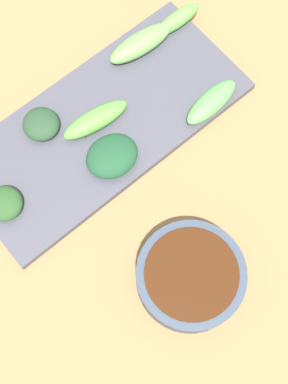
% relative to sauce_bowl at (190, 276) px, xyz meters
% --- Properties ---
extents(tabletop, '(2.10, 2.10, 0.02)m').
position_rel_sauce_bowl_xyz_m(tabletop, '(0.11, -0.04, -0.03)').
color(tabletop, '#967248').
rests_on(tabletop, ground).
extents(sauce_bowl, '(0.13, 0.13, 0.04)m').
position_rel_sauce_bowl_xyz_m(sauce_bowl, '(0.00, 0.00, 0.00)').
color(sauce_bowl, '#374456').
rests_on(sauce_bowl, tabletop).
extents(serving_plate, '(0.17, 0.38, 0.01)m').
position_rel_sauce_bowl_xyz_m(serving_plate, '(0.22, -0.05, -0.02)').
color(serving_plate, '#474854').
rests_on(serving_plate, tabletop).
extents(broccoli_leafy_0, '(0.05, 0.05, 0.02)m').
position_rel_sauce_bowl_xyz_m(broccoli_leafy_0, '(0.26, 0.02, 0.00)').
color(broccoli_leafy_0, '#27452B').
rests_on(broccoli_leafy_0, serving_plate).
extents(broccoli_stalk_1, '(0.02, 0.08, 0.02)m').
position_rel_sauce_bowl_xyz_m(broccoli_stalk_1, '(0.27, -0.22, 0.00)').
color(broccoli_stalk_1, '#66BB4B').
rests_on(broccoli_stalk_1, serving_plate).
extents(broccoli_stalk_2, '(0.04, 0.09, 0.02)m').
position_rel_sauce_bowl_xyz_m(broccoli_stalk_2, '(0.15, -0.17, 0.00)').
color(broccoli_stalk_2, '#5DB254').
rests_on(broccoli_stalk_2, serving_plate).
extents(broccoli_leafy_3, '(0.06, 0.07, 0.02)m').
position_rel_sauce_bowl_xyz_m(broccoli_leafy_3, '(0.17, -0.02, 0.00)').
color(broccoli_leafy_3, '#1D4B2D').
rests_on(broccoli_leafy_3, serving_plate).
extents(broccoli_leafy_4, '(0.05, 0.04, 0.02)m').
position_rel_sauce_bowl_xyz_m(broccoli_leafy_4, '(0.21, 0.11, -0.00)').
color(broccoli_leafy_4, '#2A5027').
rests_on(broccoli_leafy_4, serving_plate).
extents(broccoli_stalk_5, '(0.04, 0.09, 0.02)m').
position_rel_sauce_bowl_xyz_m(broccoli_stalk_5, '(0.23, -0.04, 0.00)').
color(broccoli_stalk_5, '#5DA741').
rests_on(broccoli_stalk_5, serving_plate).
extents(broccoli_stalk_6, '(0.04, 0.10, 0.02)m').
position_rel_sauce_bowl_xyz_m(broccoli_stalk_6, '(0.27, -0.15, 0.00)').
color(broccoli_stalk_6, '#6EA755').
rests_on(broccoli_stalk_6, serving_plate).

